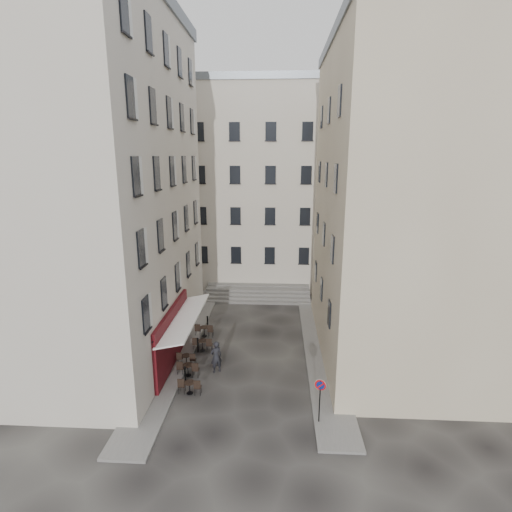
# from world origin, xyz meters

# --- Properties ---
(ground) EXTENTS (90.00, 90.00, 0.00)m
(ground) POSITION_xyz_m (0.00, 0.00, 0.00)
(ground) COLOR black
(ground) RESTS_ON ground
(sidewalk_left) EXTENTS (2.00, 22.00, 0.12)m
(sidewalk_left) POSITION_xyz_m (-4.50, 4.00, 0.06)
(sidewalk_left) COLOR slate
(sidewalk_left) RESTS_ON ground
(sidewalk_right) EXTENTS (2.00, 18.00, 0.12)m
(sidewalk_right) POSITION_xyz_m (4.50, 3.00, 0.06)
(sidewalk_right) COLOR slate
(sidewalk_right) RESTS_ON ground
(building_left) EXTENTS (12.20, 16.20, 20.60)m
(building_left) POSITION_xyz_m (-10.50, 3.00, 10.31)
(building_left) COLOR beige
(building_left) RESTS_ON ground
(building_right) EXTENTS (12.20, 14.20, 18.60)m
(building_right) POSITION_xyz_m (10.50, 3.50, 9.31)
(building_right) COLOR tan
(building_right) RESTS_ON ground
(building_back) EXTENTS (18.20, 10.20, 18.60)m
(building_back) POSITION_xyz_m (-1.00, 19.00, 9.31)
(building_back) COLOR beige
(building_back) RESTS_ON ground
(cafe_storefront) EXTENTS (1.74, 7.30, 3.50)m
(cafe_storefront) POSITION_xyz_m (-4.32, 1.00, 1.88)
(cafe_storefront) COLOR #41090C
(cafe_storefront) RESTS_ON ground
(stone_steps) EXTENTS (9.00, 3.15, 0.80)m
(stone_steps) POSITION_xyz_m (0.00, 12.57, 0.40)
(stone_steps) COLOR #615E5C
(stone_steps) RESTS_ON ground
(bollard_near) EXTENTS (0.12, 0.12, 0.98)m
(bollard_near) POSITION_xyz_m (-3.25, -1.00, 0.53)
(bollard_near) COLOR black
(bollard_near) RESTS_ON ground
(bollard_mid) EXTENTS (0.12, 0.12, 0.98)m
(bollard_mid) POSITION_xyz_m (-3.25, 2.50, 0.53)
(bollard_mid) COLOR black
(bollard_mid) RESTS_ON ground
(bollard_far) EXTENTS (0.12, 0.12, 0.98)m
(bollard_far) POSITION_xyz_m (-3.25, 6.00, 0.53)
(bollard_far) COLOR black
(bollard_far) RESTS_ON ground
(no_parking_sign) EXTENTS (0.49, 0.20, 2.27)m
(no_parking_sign) POSITION_xyz_m (3.72, -4.09, 1.61)
(no_parking_sign) COLOR black
(no_parking_sign) RESTS_ON ground
(bistro_table_a) EXTENTS (1.22, 0.57, 0.86)m
(bistro_table_a) POSITION_xyz_m (-2.76, -2.05, 0.44)
(bistro_table_a) COLOR black
(bistro_table_a) RESTS_ON ground
(bistro_table_b) EXTENTS (1.26, 0.59, 0.88)m
(bistro_table_b) POSITION_xyz_m (-3.24, -0.34, 0.45)
(bistro_table_b) COLOR black
(bistro_table_b) RESTS_ON ground
(bistro_table_c) EXTENTS (1.15, 0.54, 0.81)m
(bistro_table_c) POSITION_xyz_m (-3.60, 0.85, 0.41)
(bistro_table_c) COLOR black
(bistro_table_c) RESTS_ON ground
(bistro_table_d) EXTENTS (1.27, 0.60, 0.89)m
(bistro_table_d) POSITION_xyz_m (-2.98, 2.67, 0.46)
(bistro_table_d) COLOR black
(bistro_table_d) RESTS_ON ground
(bistro_table_e) EXTENTS (1.26, 0.59, 0.89)m
(bistro_table_e) POSITION_xyz_m (-3.25, 4.72, 0.45)
(bistro_table_e) COLOR black
(bistro_table_e) RESTS_ON ground
(pedestrian) EXTENTS (0.83, 0.75, 1.90)m
(pedestrian) POSITION_xyz_m (-1.72, 0.19, 0.95)
(pedestrian) COLOR black
(pedestrian) RESTS_ON ground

